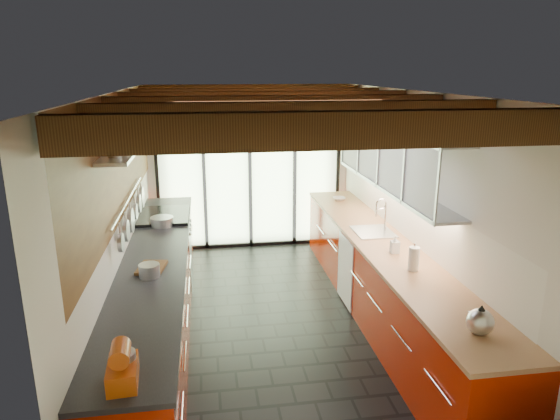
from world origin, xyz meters
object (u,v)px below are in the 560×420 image
object	(u,v)px
kettle	(480,320)
soap_bottle	(395,244)
bowl	(339,199)
paper_towel	(414,259)
stand_mixer	(122,366)

from	to	relation	value
kettle	soap_bottle	world-z (taller)	kettle
kettle	bowl	distance (m)	3.97
kettle	soap_bottle	distance (m)	1.71
paper_towel	bowl	world-z (taller)	paper_towel
kettle	paper_towel	size ratio (longest dim) A/B	0.98
kettle	soap_bottle	xyz separation A→B (m)	(0.00, 1.71, -0.01)
kettle	paper_towel	xyz separation A→B (m)	(0.00, 1.22, 0.01)
paper_towel	soap_bottle	world-z (taller)	paper_towel
kettle	bowl	bearing A→B (deg)	90.00
stand_mixer	bowl	bearing A→B (deg)	58.78
soap_bottle	bowl	size ratio (longest dim) A/B	1.05
stand_mixer	soap_bottle	distance (m)	3.19
paper_towel	bowl	size ratio (longest dim) A/B	1.52
kettle	bowl	xyz separation A→B (m)	(0.00, 3.97, -0.08)
stand_mixer	kettle	world-z (taller)	stand_mixer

